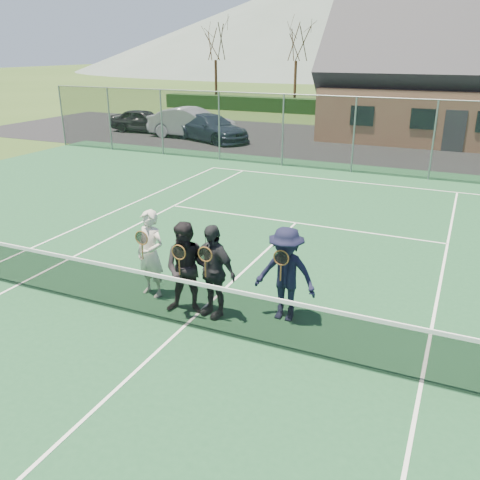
{
  "coord_description": "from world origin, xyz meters",
  "views": [
    {
      "loc": [
        4.25,
        -6.97,
        4.77
      ],
      "look_at": [
        0.43,
        1.5,
        1.25
      ],
      "focal_mm": 38.0,
      "sensor_mm": 36.0,
      "label": 1
    }
  ],
  "objects_px": {
    "car_b": "(192,123)",
    "player_a": "(151,254)",
    "car_c": "(211,128)",
    "tennis_net": "(184,301)",
    "car_a": "(143,121)",
    "player_c": "(212,271)",
    "clubhouse": "(477,64)",
    "player_d": "(286,274)",
    "player_b": "(187,269)"
  },
  "relations": [
    {
      "from": "tennis_net",
      "to": "player_d",
      "type": "height_order",
      "value": "player_d"
    },
    {
      "from": "player_d",
      "to": "tennis_net",
      "type": "bearing_deg",
      "value": -146.53
    },
    {
      "from": "clubhouse",
      "to": "car_b",
      "type": "bearing_deg",
      "value": -158.37
    },
    {
      "from": "player_a",
      "to": "player_b",
      "type": "bearing_deg",
      "value": -18.27
    },
    {
      "from": "tennis_net",
      "to": "player_c",
      "type": "xyz_separation_m",
      "value": [
        0.27,
        0.62,
        0.38
      ]
    },
    {
      "from": "player_a",
      "to": "player_d",
      "type": "height_order",
      "value": "same"
    },
    {
      "from": "car_b",
      "to": "player_a",
      "type": "bearing_deg",
      "value": -151.35
    },
    {
      "from": "player_c",
      "to": "clubhouse",
      "type": "bearing_deg",
      "value": 80.92
    },
    {
      "from": "car_c",
      "to": "player_c",
      "type": "xyz_separation_m",
      "value": [
        8.98,
        -17.27,
        0.21
      ]
    },
    {
      "from": "car_a",
      "to": "player_c",
      "type": "bearing_deg",
      "value": -144.67
    },
    {
      "from": "car_c",
      "to": "tennis_net",
      "type": "bearing_deg",
      "value": -131.56
    },
    {
      "from": "tennis_net",
      "to": "clubhouse",
      "type": "height_order",
      "value": "clubhouse"
    },
    {
      "from": "player_b",
      "to": "player_c",
      "type": "height_order",
      "value": "same"
    },
    {
      "from": "player_c",
      "to": "player_d",
      "type": "bearing_deg",
      "value": 17.44
    },
    {
      "from": "player_c",
      "to": "player_d",
      "type": "distance_m",
      "value": 1.35
    },
    {
      "from": "tennis_net",
      "to": "car_b",
      "type": "bearing_deg",
      "value": 118.94
    },
    {
      "from": "player_b",
      "to": "player_d",
      "type": "relative_size",
      "value": 1.0
    },
    {
      "from": "clubhouse",
      "to": "player_d",
      "type": "bearing_deg",
      "value": -96.09
    },
    {
      "from": "clubhouse",
      "to": "player_a",
      "type": "height_order",
      "value": "clubhouse"
    },
    {
      "from": "player_d",
      "to": "player_c",
      "type": "bearing_deg",
      "value": -162.56
    },
    {
      "from": "car_a",
      "to": "car_c",
      "type": "height_order",
      "value": "car_c"
    },
    {
      "from": "tennis_net",
      "to": "player_b",
      "type": "bearing_deg",
      "value": 111.98
    },
    {
      "from": "car_b",
      "to": "player_c",
      "type": "height_order",
      "value": "player_c"
    },
    {
      "from": "player_c",
      "to": "car_c",
      "type": "bearing_deg",
      "value": 117.47
    },
    {
      "from": "car_b",
      "to": "clubhouse",
      "type": "height_order",
      "value": "clubhouse"
    },
    {
      "from": "car_c",
      "to": "tennis_net",
      "type": "xyz_separation_m",
      "value": [
        8.71,
        -17.9,
        -0.17
      ]
    },
    {
      "from": "car_b",
      "to": "car_c",
      "type": "xyz_separation_m",
      "value": [
        1.45,
        -0.49,
        -0.12
      ]
    },
    {
      "from": "car_b",
      "to": "clubhouse",
      "type": "distance_m",
      "value": 15.56
    },
    {
      "from": "car_a",
      "to": "car_b",
      "type": "relative_size",
      "value": 0.8
    },
    {
      "from": "tennis_net",
      "to": "player_b",
      "type": "xyz_separation_m",
      "value": [
        -0.21,
        0.51,
        0.38
      ]
    },
    {
      "from": "player_a",
      "to": "player_c",
      "type": "bearing_deg",
      "value": -8.62
    },
    {
      "from": "car_c",
      "to": "tennis_net",
      "type": "distance_m",
      "value": 19.91
    },
    {
      "from": "player_b",
      "to": "player_d",
      "type": "bearing_deg",
      "value": 16.37
    },
    {
      "from": "player_d",
      "to": "car_c",
      "type": "bearing_deg",
      "value": 121.32
    },
    {
      "from": "player_d",
      "to": "car_b",
      "type": "bearing_deg",
      "value": 124.02
    },
    {
      "from": "car_b",
      "to": "player_b",
      "type": "xyz_separation_m",
      "value": [
        9.96,
        -17.87,
        0.1
      ]
    },
    {
      "from": "car_a",
      "to": "player_d",
      "type": "relative_size",
      "value": 2.22
    },
    {
      "from": "car_c",
      "to": "tennis_net",
      "type": "height_order",
      "value": "car_c"
    },
    {
      "from": "tennis_net",
      "to": "car_a",
      "type": "bearing_deg",
      "value": 126.12
    },
    {
      "from": "clubhouse",
      "to": "player_c",
      "type": "bearing_deg",
      "value": -99.08
    },
    {
      "from": "car_b",
      "to": "player_d",
      "type": "relative_size",
      "value": 2.78
    },
    {
      "from": "player_d",
      "to": "clubhouse",
      "type": "bearing_deg",
      "value": 83.91
    },
    {
      "from": "car_a",
      "to": "player_c",
      "type": "height_order",
      "value": "player_c"
    },
    {
      "from": "car_b",
      "to": "tennis_net",
      "type": "distance_m",
      "value": 21.01
    },
    {
      "from": "car_c",
      "to": "clubhouse",
      "type": "bearing_deg",
      "value": -41.89
    },
    {
      "from": "car_a",
      "to": "clubhouse",
      "type": "xyz_separation_m",
      "value": [
        17.87,
        5.0,
        3.31
      ]
    },
    {
      "from": "car_c",
      "to": "player_d",
      "type": "bearing_deg",
      "value": -126.21
    },
    {
      "from": "player_b",
      "to": "player_d",
      "type": "height_order",
      "value": "same"
    },
    {
      "from": "car_a",
      "to": "player_b",
      "type": "height_order",
      "value": "player_b"
    },
    {
      "from": "car_a",
      "to": "player_c",
      "type": "distance_m",
      "value": 23.18
    }
  ]
}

